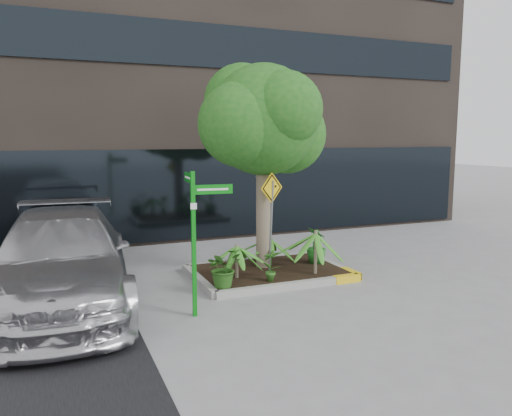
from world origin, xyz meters
name	(u,v)px	position (x,y,z in m)	size (l,w,h in m)	color
ground	(266,280)	(0.00, 0.00, 0.00)	(80.00, 80.00, 0.00)	gray
building	(182,10)	(0.50, 8.50, 7.50)	(18.00, 8.00, 15.00)	#2D2621
planter	(271,271)	(0.23, 0.27, 0.10)	(3.35, 2.36, 0.15)	#9E9E99
tree	(263,120)	(0.18, 0.59, 3.40)	(3.10, 2.75, 4.66)	gray
palm_front	(316,233)	(0.97, -0.40, 1.02)	(1.05, 1.05, 1.16)	gray
palm_left	(237,246)	(-0.69, -0.06, 0.81)	(0.80, 0.80, 0.88)	gray
palm_back	(270,239)	(0.42, 0.75, 0.73)	(0.70, 0.70, 0.78)	gray
parked_car	(61,259)	(-4.05, 0.05, 0.84)	(2.36, 5.79, 1.68)	silver
shrub_a	(224,267)	(-1.15, -0.55, 0.54)	(0.69, 0.69, 0.77)	#245117
shrub_b	(316,245)	(1.44, 0.40, 0.57)	(0.46, 0.46, 0.83)	#1F6820
shrub_c	(271,265)	(-0.14, -0.55, 0.48)	(0.35, 0.35, 0.67)	#2E651F
shrub_d	(266,246)	(0.40, 0.92, 0.53)	(0.42, 0.42, 0.76)	#1F681E
street_sign_post	(196,227)	(-1.95, -1.46, 1.53)	(0.73, 0.74, 2.48)	#0B8114
cattle_sign	(271,205)	(0.17, 0.13, 1.60)	(0.61, 0.28, 2.15)	slate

